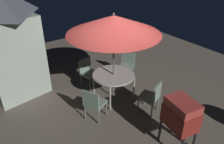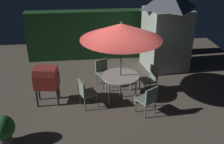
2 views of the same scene
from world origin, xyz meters
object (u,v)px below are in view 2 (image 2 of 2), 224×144
at_px(patio_umbrella, 121,31).
at_px(chair_near_shed, 86,92).
at_px(bbq_grill, 46,79).
at_px(chair_toward_hedge, 150,78).
at_px(chair_far_side, 148,99).
at_px(patio_table, 121,77).
at_px(chair_toward_house, 103,71).
at_px(garden_shed, 167,29).
at_px(potted_plant_by_shed, 3,129).

relative_size(patio_umbrella, chair_near_shed, 2.79).
relative_size(bbq_grill, chair_near_shed, 1.33).
relative_size(patio_umbrella, chair_toward_hedge, 2.79).
distance_m(bbq_grill, chair_far_side, 3.09).
relative_size(patio_table, chair_toward_hedge, 1.31).
bearing_deg(chair_toward_house, garden_shed, 25.65).
bearing_deg(garden_shed, bbq_grill, -152.49).
relative_size(bbq_grill, potted_plant_by_shed, 1.54).
bearing_deg(potted_plant_by_shed, chair_far_side, 12.90).
bearing_deg(chair_far_side, chair_toward_house, 119.68).
distance_m(patio_table, chair_far_side, 1.23).
distance_m(chair_far_side, chair_toward_hedge, 1.32).
bearing_deg(patio_table, garden_shed, 46.55).
bearing_deg(chair_near_shed, chair_far_side, -18.46).
bearing_deg(garden_shed, patio_umbrella, -133.45).
relative_size(patio_table, chair_near_shed, 1.31).
xyz_separation_m(patio_umbrella, chair_toward_house, (-0.47, 0.96, -1.70)).
bearing_deg(patio_umbrella, chair_far_side, -57.37).
relative_size(patio_table, potted_plant_by_shed, 1.51).
bearing_deg(patio_umbrella, potted_plant_by_shed, -149.07).
height_order(chair_near_shed, chair_toward_house, same).
bearing_deg(chair_toward_house, patio_table, -63.66).
distance_m(garden_shed, potted_plant_by_shed, 6.72).
bearing_deg(potted_plant_by_shed, chair_toward_hedge, 27.03).
xyz_separation_m(chair_far_side, potted_plant_by_shed, (-3.81, -0.87, -0.08)).
relative_size(chair_near_shed, potted_plant_by_shed, 1.15).
height_order(garden_shed, chair_far_side, garden_shed).
bearing_deg(patio_table, potted_plant_by_shed, -149.07).
bearing_deg(garden_shed, chair_far_side, -113.79).
relative_size(garden_shed, chair_toward_hedge, 3.43).
distance_m(patio_table, chair_toward_house, 1.09).
bearing_deg(chair_far_side, patio_umbrella, 122.63).
height_order(bbq_grill, chair_near_shed, bbq_grill).
distance_m(chair_toward_hedge, chair_toward_house, 1.67).
relative_size(chair_toward_hedge, potted_plant_by_shed, 1.15).
bearing_deg(bbq_grill, patio_umbrella, 2.06).
relative_size(chair_far_side, chair_toward_house, 1.00).
distance_m(garden_shed, chair_far_side, 3.65).
height_order(patio_umbrella, chair_toward_hedge, patio_umbrella).
bearing_deg(bbq_grill, patio_table, 2.06).
bearing_deg(chair_toward_hedge, chair_toward_house, 154.66).
xyz_separation_m(chair_near_shed, chair_toward_house, (0.64, 1.39, 0.00)).
distance_m(chair_far_side, chair_toward_house, 2.28).
xyz_separation_m(chair_far_side, chair_toward_house, (-1.13, 1.98, 0.00)).
relative_size(bbq_grill, chair_toward_house, 1.33).
bearing_deg(patio_table, chair_far_side, -57.37).
height_order(patio_umbrella, chair_near_shed, patio_umbrella).
distance_m(garden_shed, chair_near_shed, 4.24).
xyz_separation_m(patio_table, chair_near_shed, (-1.11, -0.43, -0.20)).
bearing_deg(potted_plant_by_shed, patio_table, 30.93).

